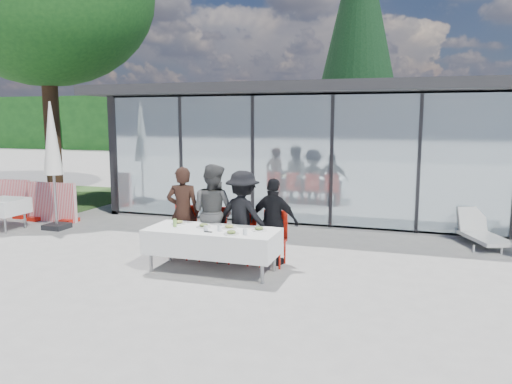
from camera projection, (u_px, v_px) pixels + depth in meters
ground at (229, 275)px, 8.41m from camera, size 90.00×90.00×0.00m
pavilion at (387, 134)px, 15.17m from camera, size 14.80×8.80×3.44m
treeline at (345, 124)px, 35.04m from camera, size 62.50×2.00×4.40m
dining_table at (212, 241)px, 8.52m from camera, size 2.26×0.96×0.75m
diner_a at (183, 212)px, 9.44m from camera, size 0.76×0.76×1.72m
diner_chair_a at (184, 228)px, 9.50m from camera, size 0.44×0.44×0.97m
diner_b at (213, 212)px, 9.25m from camera, size 1.08×1.08×1.79m
diner_chair_b at (214, 231)px, 9.31m from camera, size 0.44×0.44×0.97m
diner_c at (243, 217)px, 9.08m from camera, size 1.32×1.32×1.68m
diner_chair_c at (243, 233)px, 9.13m from camera, size 0.44×0.44×0.97m
diner_d at (274, 222)px, 8.91m from camera, size 1.04×1.04×1.57m
diner_chair_d at (274, 235)px, 8.95m from camera, size 0.44×0.44×0.97m
plate_a at (179, 223)px, 8.88m from camera, size 0.26×0.26×0.07m
plate_b at (204, 226)px, 8.62m from camera, size 0.26×0.26×0.07m
plate_c at (229, 227)px, 8.51m from camera, size 0.26×0.26×0.07m
plate_d at (259, 229)px, 8.37m from camera, size 0.26×0.26×0.07m
plate_extra at (231, 233)px, 8.09m from camera, size 0.26×0.26×0.07m
juice_bottle at (175, 223)px, 8.65m from camera, size 0.06×0.06×0.14m
drinking_glasses at (223, 229)px, 8.22m from camera, size 0.77×0.20×0.10m
folded_eyeglasses at (208, 232)px, 8.24m from camera, size 0.14×0.03×0.01m
spare_table_left at (4, 207)px, 11.71m from camera, size 0.86×0.86×0.74m
market_umbrella at (52, 147)px, 11.61m from camera, size 0.50×0.50×3.00m
lounger at (481, 232)px, 10.41m from camera, size 1.06×1.46×0.72m
conifer_tree at (359, 32)px, 19.61m from camera, size 4.00×4.00×10.50m
grass_patch at (56, 197)px, 16.65m from camera, size 5.00×5.00×0.02m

